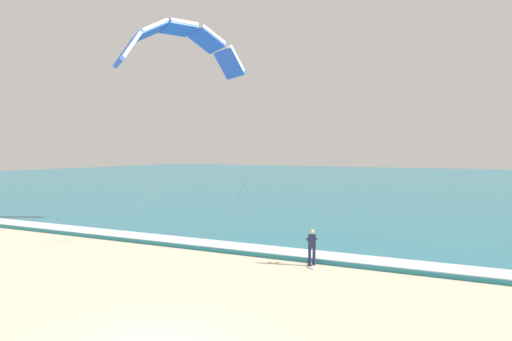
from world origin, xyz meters
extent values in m
cube|color=teal|center=(0.00, 71.68, 0.10)|extent=(200.00, 120.00, 0.20)
cube|color=white|center=(0.00, 12.68, 0.22)|extent=(200.00, 1.83, 0.04)
ellipsoid|color=white|center=(0.01, 11.16, 0.03)|extent=(1.03, 1.45, 0.05)
cube|color=black|center=(0.01, 11.38, 0.07)|extent=(0.17, 0.13, 0.04)
cube|color=black|center=(0.01, 10.94, 0.07)|extent=(0.17, 0.13, 0.04)
cylinder|color=#191E38|center=(-0.08, 11.11, 0.42)|extent=(0.14, 0.14, 0.84)
cylinder|color=#191E38|center=(0.10, 11.20, 0.42)|extent=(0.14, 0.14, 0.84)
cube|color=#191E38|center=(0.01, 11.16, 1.14)|extent=(0.39, 0.33, 0.60)
sphere|color=tan|center=(0.01, 11.16, 1.58)|extent=(0.22, 0.22, 0.22)
cylinder|color=#191E38|center=(-0.23, 11.22, 1.19)|extent=(0.31, 0.49, 0.22)
cylinder|color=#191E38|center=(0.10, 11.38, 1.19)|extent=(0.31, 0.49, 0.22)
cylinder|color=black|center=(-0.16, 11.50, 1.19)|extent=(0.51, 0.28, 0.04)
cube|color=#3F3F42|center=(-0.05, 11.27, 0.92)|extent=(0.14, 0.13, 0.10)
cube|color=blue|center=(-9.07, 18.76, 10.90)|extent=(1.99, 1.57, 1.94)
cube|color=white|center=(-8.44, 18.50, 11.13)|extent=(0.67, 1.18, 1.65)
cube|color=blue|center=(-9.94, 17.41, 12.25)|extent=(2.16, 2.17, 1.43)
cube|color=white|center=(-9.31, 17.15, 12.48)|extent=(0.87, 1.68, 1.06)
cube|color=blue|center=(-10.81, 15.56, 12.74)|extent=(2.23, 2.41, 0.59)
cube|color=white|center=(-10.18, 15.30, 12.97)|extent=(0.96, 1.82, 0.23)
cube|color=blue|center=(-11.48, 13.63, 12.25)|extent=(2.13, 2.42, 1.43)
cube|color=white|center=(-10.85, 13.37, 12.48)|extent=(0.91, 1.70, 1.06)
cube|color=blue|center=(-11.80, 12.05, 10.90)|extent=(1.88, 2.05, 1.94)
cube|color=white|center=(-11.17, 11.80, 11.13)|extent=(0.70, 1.24, 1.65)
cylinder|color=#B2B2B7|center=(-4.45, 15.13, 6.05)|extent=(9.27, 7.29, 9.71)
cylinder|color=#B2B2B7|center=(-5.81, 11.78, 6.05)|extent=(11.99, 0.58, 9.71)
camera|label=1|loc=(9.27, -10.70, 5.32)|focal=36.92mm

